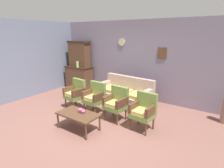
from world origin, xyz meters
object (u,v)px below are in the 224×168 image
armchair_row_middle (116,102)px  book_stack_on_table (82,111)px  armchair_by_doorway (95,96)px  armchair_near_couch_end (75,92)px  armchair_near_cabinet (143,110)px  vase_on_cabinet (77,64)px  floral_couch (125,95)px  side_cabinet (79,77)px  coffee_table (78,115)px

armchair_row_middle → book_stack_on_table: size_ratio=5.80×
armchair_by_doorway → book_stack_on_table: 0.97m
armchair_near_couch_end → armchair_row_middle: 1.48m
armchair_near_cabinet → book_stack_on_table: armchair_near_cabinet is taller
vase_on_cabinet → armchair_by_doorway: bearing=-33.8°
armchair_by_doorway → armchair_row_middle: same height
vase_on_cabinet → floral_couch: 2.55m
armchair_by_doorway → armchair_near_couch_end: bearing=-174.4°
floral_couch → armchair_by_doorway: same height
floral_couch → armchair_by_doorway: (-0.42, -0.98, 0.17)m
side_cabinet → armchair_by_doorway: (2.13, -1.52, 0.03)m
side_cabinet → armchair_by_doorway: size_ratio=1.28×
side_cabinet → armchair_row_middle: (2.90, -1.55, 0.03)m
armchair_near_couch_end → book_stack_on_table: 1.35m
armchair_near_cabinet → coffee_table: bearing=-144.4°
side_cabinet → armchair_near_cabinet: side_cabinet is taller
armchair_row_middle → armchair_near_cabinet: 0.81m
armchair_row_middle → book_stack_on_table: armchair_row_middle is taller
side_cabinet → armchair_near_couch_end: side_cabinet is taller
floral_couch → armchair_by_doorway: 1.09m
armchair_row_middle → coffee_table: bearing=-115.8°
vase_on_cabinet → armchair_near_cabinet: size_ratio=0.27×
armchair_near_cabinet → book_stack_on_table: size_ratio=5.80×
coffee_table → book_stack_on_table: bearing=62.0°
floral_couch → armchair_row_middle: (0.35, -1.01, 0.17)m
floral_couch → armchair_near_cabinet: same height
floral_couch → coffee_table: bearing=-93.4°
book_stack_on_table → floral_couch: bearing=87.7°
armchair_near_cabinet → armchair_row_middle: bearing=176.5°
side_cabinet → coffee_table: 3.50m
floral_couch → coffee_table: 1.97m
coffee_table → side_cabinet: bearing=134.2°
floral_couch → coffee_table: (-0.12, -1.97, 0.05)m
vase_on_cabinet → book_stack_on_table: size_ratio=1.55×
book_stack_on_table → armchair_near_couch_end: bearing=141.7°
floral_couch → armchair_near_cabinet: (1.15, -1.06, 0.17)m
armchair_near_couch_end → coffee_table: armchair_near_couch_end is taller
floral_couch → armchair_row_middle: bearing=-71.1°
vase_on_cabinet → armchair_near_cabinet: vase_on_cabinet is taller
side_cabinet → armchair_row_middle: bearing=-28.1°
vase_on_cabinet → armchair_near_couch_end: (1.28, -1.40, -0.55)m
side_cabinet → armchair_by_doorway: 2.62m
armchair_by_doorway → armchair_near_cabinet: (1.58, -0.08, 0.00)m
coffee_table → armchair_row_middle: bearing=64.2°
side_cabinet → book_stack_on_table: (2.48, -2.43, -0.00)m
floral_couch → armchair_near_couch_end: bearing=-137.1°
armchair_near_couch_end → armchair_by_doorway: size_ratio=1.00×
coffee_table → armchair_by_doorway: bearing=107.3°
floral_couch → coffee_table: floral_couch is taller
armchair_near_couch_end → coffee_table: size_ratio=0.90×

